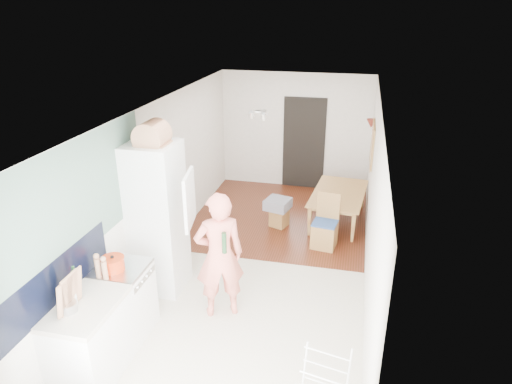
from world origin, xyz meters
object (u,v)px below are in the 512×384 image
at_px(dining_table, 339,209).
at_px(dining_chair, 325,222).
at_px(stool, 279,217).
at_px(person, 219,245).

distance_m(dining_table, dining_chair, 1.07).
relative_size(dining_chair, stool, 2.49).
xyz_separation_m(dining_table, stool, (-1.06, -0.45, -0.06)).
bearing_deg(stool, dining_chair, -33.79).
bearing_deg(dining_table, dining_chair, 175.18).
height_order(person, dining_table, person).
xyz_separation_m(person, dining_table, (1.36, 3.10, -0.77)).
relative_size(person, stool, 5.49).
bearing_deg(dining_chair, dining_table, 87.93).
distance_m(dining_chair, stool, 1.09).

